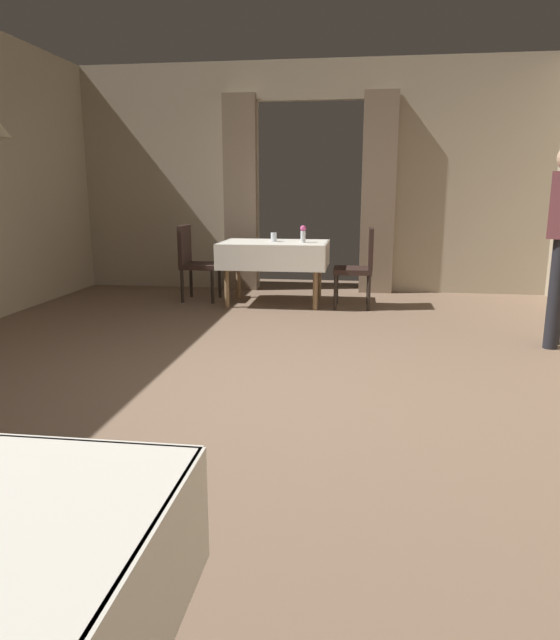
{
  "coord_description": "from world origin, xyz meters",
  "views": [
    {
      "loc": [
        0.68,
        -3.69,
        1.34
      ],
      "look_at": [
        0.14,
        0.27,
        0.44
      ],
      "focal_mm": 32.06,
      "sensor_mm": 36.0,
      "label": 1
    }
  ],
  "objects_px": {
    "chair_mid_right": "(360,264)",
    "glass_mid_b": "(274,237)",
    "chair_mid_left": "(194,259)",
    "dining_table_mid": "(275,251)",
    "flower_vase_mid": "(303,233)"
  },
  "relations": [
    {
      "from": "chair_mid_right",
      "to": "dining_table_mid",
      "type": "bearing_deg",
      "value": 174.82
    },
    {
      "from": "dining_table_mid",
      "to": "chair_mid_right",
      "type": "relative_size",
      "value": 1.37
    },
    {
      "from": "glass_mid_b",
      "to": "dining_table_mid",
      "type": "bearing_deg",
      "value": -62.85
    },
    {
      "from": "chair_mid_right",
      "to": "chair_mid_left",
      "type": "distance_m",
      "value": 2.05
    },
    {
      "from": "chair_mid_left",
      "to": "glass_mid_b",
      "type": "relative_size",
      "value": 8.62
    },
    {
      "from": "chair_mid_right",
      "to": "glass_mid_b",
      "type": "relative_size",
      "value": 8.62
    },
    {
      "from": "chair_mid_left",
      "to": "glass_mid_b",
      "type": "xyz_separation_m",
      "value": [
        1.01,
        -0.06,
        0.29
      ]
    },
    {
      "from": "chair_mid_right",
      "to": "flower_vase_mid",
      "type": "bearing_deg",
      "value": 176.81
    },
    {
      "from": "dining_table_mid",
      "to": "glass_mid_b",
      "type": "bearing_deg",
      "value": 117.15
    },
    {
      "from": "glass_mid_b",
      "to": "chair_mid_right",
      "type": "bearing_deg",
      "value": -6.45
    },
    {
      "from": "dining_table_mid",
      "to": "chair_mid_left",
      "type": "height_order",
      "value": "chair_mid_left"
    },
    {
      "from": "dining_table_mid",
      "to": "chair_mid_right",
      "type": "xyz_separation_m",
      "value": [
        1.02,
        -0.09,
        -0.13
      ]
    },
    {
      "from": "chair_mid_right",
      "to": "chair_mid_left",
      "type": "height_order",
      "value": "same"
    },
    {
      "from": "glass_mid_b",
      "to": "chair_mid_left",
      "type": "bearing_deg",
      "value": 176.6
    },
    {
      "from": "dining_table_mid",
      "to": "glass_mid_b",
      "type": "height_order",
      "value": "glass_mid_b"
    }
  ]
}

